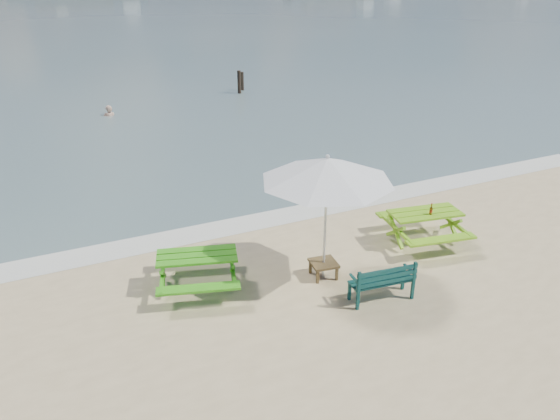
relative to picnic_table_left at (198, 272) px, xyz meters
name	(u,v)px	position (x,y,z in m)	size (l,w,h in m)	color
sea	(43,8)	(2.69, 82.70, -0.36)	(300.00, 300.00, 0.00)	slate
foam_strip	(272,218)	(2.69, 2.30, -0.35)	(22.00, 0.90, 0.01)	silver
picnic_table_left	(198,272)	(0.00, 0.00, 0.00)	(2.00, 2.12, 0.75)	#389A17
picnic_table_right	(424,228)	(5.32, -0.38, 0.01)	(1.92, 2.06, 0.77)	#70AE1A
park_bench	(381,288)	(3.05, -1.92, -0.12)	(1.30, 0.58, 0.77)	#0E3B38
side_table	(323,269)	(2.47, -0.72, -0.18)	(0.60, 0.60, 0.34)	brown
patio_umbrella	(327,170)	(2.47, -0.72, 2.00)	(2.98, 2.98, 2.60)	silver
beer_bottle	(431,211)	(5.33, -0.53, 0.50)	(0.07, 0.07, 0.27)	#955515
swimmer	(110,123)	(0.72, 14.71, -0.69)	(0.58, 0.39, 1.55)	tan
mooring_pilings	(241,84)	(7.55, 16.62, 0.06)	(0.57, 0.77, 1.33)	black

